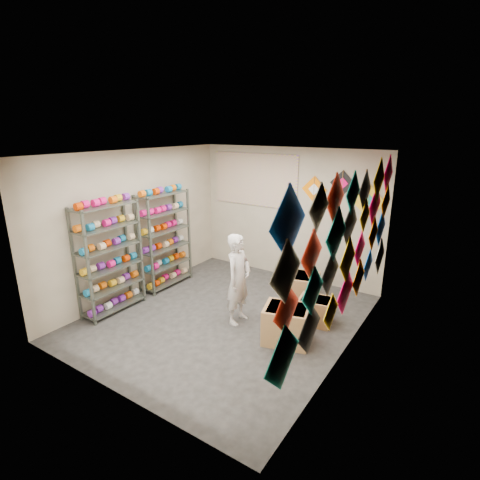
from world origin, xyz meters
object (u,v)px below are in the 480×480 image
Objects in this scene: shelf_rack_front at (110,259)px; shelf_rack_back at (164,240)px; carton_a at (286,324)px; shopkeeper at (238,279)px; carton_b at (315,310)px; carton_c at (303,288)px.

shelf_rack_front and shelf_rack_back have the same top height.
carton_a is at bearing 14.29° from shelf_rack_front.
carton_b is at bearing -60.20° from shopkeeper.
shelf_rack_back is 3.09m from carton_a.
carton_b is at bearing 25.99° from shelf_rack_front.
carton_c is (2.62, 2.12, -0.69)m from shelf_rack_front.
carton_a is at bearing -109.70° from carton_b.
shelf_rack_back reaches higher than shopkeeper.
shelf_rack_back is at bearing -177.48° from carton_c.
carton_b is at bearing 3.95° from shelf_rack_back.
shelf_rack_back reaches higher than carton_c.
shelf_rack_back reaches higher than carton_a.
shelf_rack_front is at bearing 111.36° from shopkeeper.
shopkeeper is (2.04, -0.44, -0.20)m from shelf_rack_back.
carton_a is at bearing -98.15° from shopkeeper.
shopkeeper is at bearing 22.94° from shelf_rack_front.
shelf_rack_front is 2.22m from shopkeeper.
carton_a is (2.97, -0.54, -0.68)m from shelf_rack_back.
shelf_rack_front is 3.44m from carton_c.
shelf_rack_back reaches higher than carton_b.
carton_b is 0.88× the size of carton_c.
carton_b is at bearing 63.21° from carton_a.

